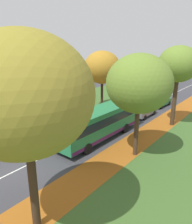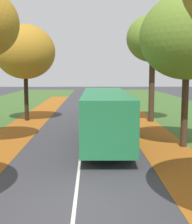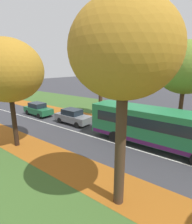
% 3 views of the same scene
% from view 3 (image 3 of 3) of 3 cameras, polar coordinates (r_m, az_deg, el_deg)
% --- Properties ---
extents(leaf_litter_left, '(2.80, 60.00, 0.00)m').
position_cam_3_polar(leaf_litter_left, '(12.97, -14.57, -13.97)').
color(leaf_litter_left, '#9E5619').
rests_on(leaf_litter_left, grass_verge_left).
extents(grass_verge_right, '(12.00, 90.00, 0.01)m').
position_cam_3_polar(grass_verge_right, '(26.36, 0.57, 1.31)').
color(grass_verge_right, '#3D6028').
rests_on(grass_verge_right, ground).
extents(leaf_litter_right, '(2.80, 60.00, 0.00)m').
position_cam_3_polar(leaf_litter_right, '(19.50, 6.87, -3.67)').
color(leaf_litter_right, '#9E5619').
rests_on(leaf_litter_right, grass_verge_right).
extents(road_centre_line, '(0.12, 80.00, 0.01)m').
position_cam_3_polar(road_centre_line, '(19.96, -15.23, -3.68)').
color(road_centre_line, silver).
rests_on(road_centre_line, ground).
extents(tree_left_near, '(4.19, 4.19, 8.61)m').
position_cam_3_polar(tree_left_near, '(6.95, 9.13, 18.86)').
color(tree_left_near, '#422D1E').
rests_on(tree_left_near, ground).
extents(tree_left_mid, '(5.05, 5.05, 8.10)m').
position_cam_3_polar(tree_left_mid, '(14.34, -26.81, 11.90)').
color(tree_left_mid, black).
rests_on(tree_left_mid, ground).
extents(tree_right_near, '(5.09, 5.09, 8.31)m').
position_cam_3_polar(tree_right_near, '(17.48, 27.22, 12.71)').
color(tree_right_near, '#422D1E').
rests_on(tree_right_near, ground).
extents(tree_right_mid, '(4.31, 4.31, 8.82)m').
position_cam_3_polar(tree_right_mid, '(20.96, 1.57, 16.61)').
color(tree_right_mid, '#422D1E').
rests_on(tree_right_mid, ground).
extents(bus, '(2.77, 10.43, 2.98)m').
position_cam_3_polar(bus, '(14.15, 18.84, -4.35)').
color(bus, '#237A47').
rests_on(bus, ground).
extents(car_grey_lead, '(1.83, 4.23, 1.62)m').
position_cam_3_polar(car_grey_lead, '(19.21, -7.56, -1.47)').
color(car_grey_lead, slate).
rests_on(car_grey_lead, ground).
extents(car_green_following, '(1.92, 4.27, 1.62)m').
position_cam_3_polar(car_green_following, '(23.52, -18.41, 0.91)').
color(car_green_following, '#1E6038').
rests_on(car_green_following, ground).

